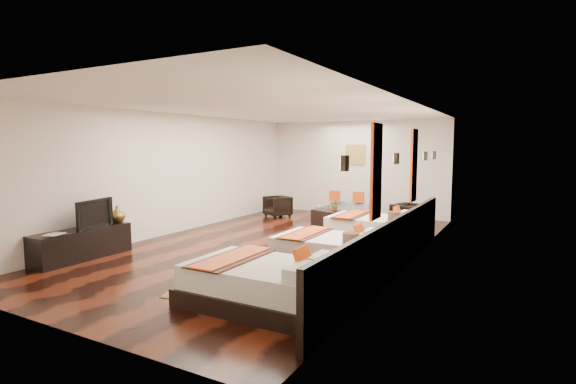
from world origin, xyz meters
The scene contains 30 objects.
floor centered at (0.00, 0.00, 0.00)m, with size 5.50×9.50×0.01m, color black.
ceiling centered at (0.00, 0.00, 2.80)m, with size 5.50×9.50×0.01m, color white.
back_wall centered at (0.00, 4.75, 1.40)m, with size 5.50×0.01×2.80m, color silver.
left_wall centered at (-2.75, 0.00, 1.40)m, with size 0.01×9.50×2.80m, color silver.
right_wall centered at (2.75, 0.00, 1.40)m, with size 0.01×9.50×2.80m, color silver.
headboard_panel centered at (2.71, -0.80, 0.45)m, with size 0.08×6.60×0.90m, color black.
bed_near centered at (1.70, -2.98, 0.28)m, with size 2.16×1.36×0.82m.
bed_mid centered at (1.70, -0.84, 0.26)m, with size 2.01×1.26×0.77m.
bed_far centered at (1.70, 1.50, 0.27)m, with size 2.05×1.29×0.78m.
nightstand_a centered at (2.44, -2.06, 0.30)m, with size 0.43×0.43×0.86m.
nightstand_b centered at (2.44, 0.14, 0.30)m, with size 0.44×0.44×0.86m.
jute_mat_near centered at (0.42, -2.79, 0.01)m, with size 0.75×1.20×0.01m, color olive.
jute_mat_mid centered at (0.42, -0.55, 0.01)m, with size 0.75×1.20×0.01m, color olive.
jute_mat_far centered at (0.13, 1.32, 0.01)m, with size 0.75×1.20×0.01m, color olive.
tv_console centered at (-2.50, -2.64, 0.28)m, with size 0.50×1.80×0.55m, color black.
tv centered at (-2.45, -2.47, 0.81)m, with size 0.92×0.12×0.53m, color black.
book centered at (-2.50, -3.26, 0.56)m, with size 0.23×0.31×0.03m, color black.
figurine centered at (-2.50, -1.85, 0.71)m, with size 0.31×0.31×0.33m, color brown.
sofa centered at (0.17, 3.61, 0.26)m, with size 1.76×0.69×0.51m, color gray.
armchair_left centered at (-1.80, 3.19, 0.30)m, with size 0.65×0.67×0.61m, color black.
armchair_right centered at (2.00, 3.15, 0.32)m, with size 0.68×0.70×0.64m, color black.
coffee_table centered at (0.17, 2.56, 0.20)m, with size 1.00×0.50×0.40m, color black.
table_plant centered at (0.24, 2.63, 0.54)m, with size 0.25×0.21×0.27m, color #316321.
orange_panel_a centered at (2.73, -1.90, 1.70)m, with size 0.04×0.40×1.30m, color #D86014.
orange_panel_b centered at (2.73, 0.30, 1.70)m, with size 0.04×0.40×1.30m, color #D86014.
sconce_near centered at (2.70, -3.00, 1.85)m, with size 0.07×0.12×0.18m.
sconce_mid centered at (2.70, -0.80, 1.85)m, with size 0.07×0.12×0.18m.
sconce_far centered at (2.70, 1.40, 1.85)m, with size 0.07×0.12×0.18m.
sconce_lounge centered at (2.70, 2.30, 1.85)m, with size 0.07×0.12×0.18m.
gold_artwork centered at (0.00, 4.73, 1.80)m, with size 0.60×0.04×0.60m, color #AD873F.
Camera 1 is at (4.51, -7.59, 2.04)m, focal length 27.02 mm.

